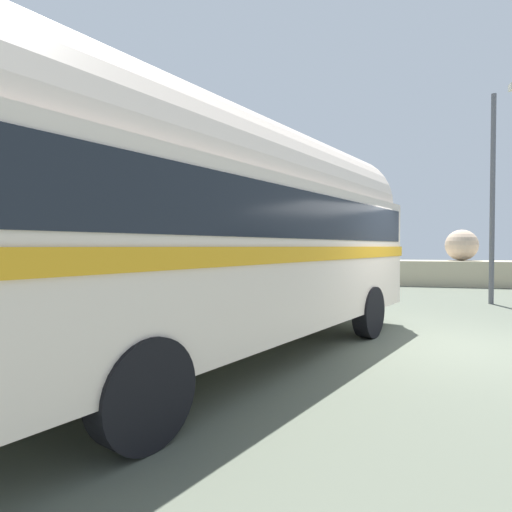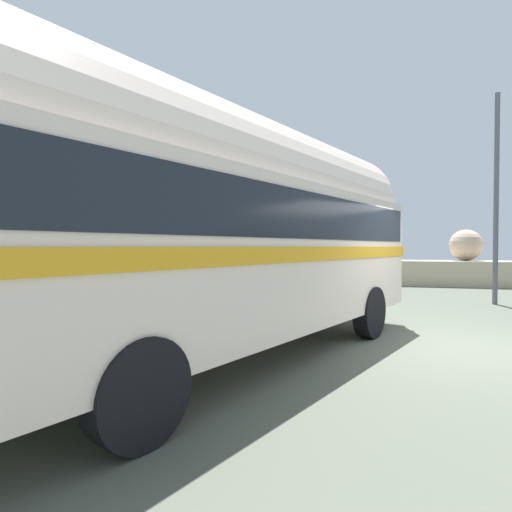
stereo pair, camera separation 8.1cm
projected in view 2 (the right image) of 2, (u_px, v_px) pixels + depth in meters
name	position (u px, v px, depth m)	size (l,w,h in m)	color
ground	(454.00, 347.00, 6.93)	(32.00, 26.00, 0.02)	#52584B
breakwater	(392.00, 269.00, 18.39)	(31.36, 2.04, 2.48)	#BFB291
vintage_coach	(235.00, 225.00, 6.14)	(5.47, 8.85, 3.70)	black
lamp_post	(500.00, 185.00, 11.83)	(0.68, 0.93, 6.22)	#5B5B60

